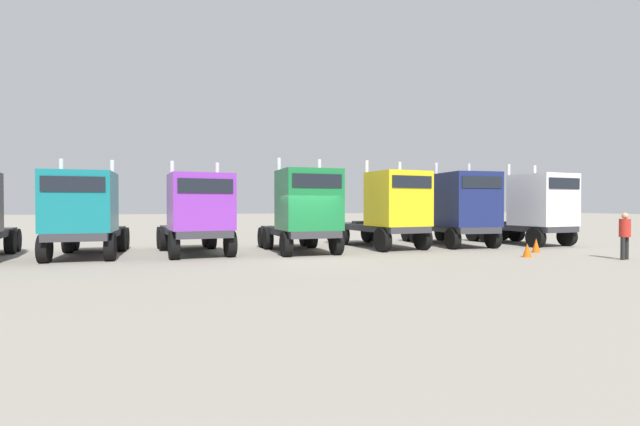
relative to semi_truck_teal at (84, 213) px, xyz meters
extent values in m
plane|color=gray|center=(8.67, -2.41, -1.79)|extent=(200.00, 200.00, 0.00)
cylinder|color=black|center=(-3.42, 2.73, -1.27)|extent=(0.49, 1.08, 1.04)
cylinder|color=black|center=(-3.58, 3.82, -1.27)|extent=(0.49, 1.08, 1.04)
cube|color=#333338|center=(-0.02, 1.14, -0.85)|extent=(2.30, 6.12, 0.30)
cube|color=#14727A|center=(0.01, -0.65, 0.45)|extent=(2.44, 2.54, 2.30)
cube|color=black|center=(0.03, -1.92, 1.07)|extent=(2.10, 0.07, 0.55)
cylinder|color=silver|center=(0.94, 0.77, 0.75)|extent=(0.18, 0.18, 2.90)
cylinder|color=silver|center=(-0.96, 0.74, 0.75)|extent=(0.18, 0.18, 2.90)
cylinder|color=#333338|center=(-0.04, 2.48, -0.64)|extent=(1.12, 1.12, 0.12)
cylinder|color=black|center=(1.12, -1.18, -1.27)|extent=(0.37, 1.05, 1.05)
cylinder|color=black|center=(-1.08, -1.21, -1.27)|extent=(0.37, 1.05, 1.05)
cylinder|color=black|center=(1.06, 2.60, -1.27)|extent=(0.37, 1.05, 1.05)
cylinder|color=black|center=(-1.14, 2.57, -1.27)|extent=(0.37, 1.05, 1.05)
cylinder|color=black|center=(1.04, 3.70, -1.27)|extent=(0.37, 1.05, 1.05)
cylinder|color=black|center=(-1.16, 3.67, -1.27)|extent=(0.37, 1.05, 1.05)
cube|color=#333338|center=(4.17, 1.14, -0.82)|extent=(3.07, 6.45, 0.30)
cube|color=purple|center=(4.45, -0.81, 0.46)|extent=(2.70, 2.58, 2.26)
cube|color=black|center=(4.62, -1.95, 1.06)|extent=(2.08, 0.34, 0.55)
cylinder|color=silver|center=(5.21, 0.59, 0.76)|extent=(0.20, 0.20, 2.86)
cylinder|color=silver|center=(3.33, 0.32, 0.76)|extent=(0.20, 0.20, 2.86)
cylinder|color=#333338|center=(3.97, 2.49, -0.61)|extent=(1.25, 1.25, 0.12)
cylinder|color=black|center=(5.60, -1.08, -1.26)|extent=(0.50, 1.11, 1.07)
cylinder|color=black|center=(3.43, -1.40, -1.26)|extent=(0.50, 1.11, 1.07)
cylinder|color=black|center=(5.04, 2.78, -1.26)|extent=(0.50, 1.11, 1.07)
cylinder|color=black|center=(2.87, 2.46, -1.26)|extent=(0.50, 1.11, 1.07)
cylinder|color=black|center=(4.88, 3.87, -1.26)|extent=(0.50, 1.11, 1.07)
cylinder|color=black|center=(2.71, 3.55, -1.26)|extent=(0.50, 1.11, 1.07)
cube|color=#333338|center=(8.80, 0.56, -0.88)|extent=(2.51, 5.80, 0.30)
cube|color=#197238|center=(8.89, -1.11, 0.55)|extent=(2.53, 2.47, 2.56)
cube|color=black|center=(8.96, -2.30, 1.30)|extent=(2.10, 0.16, 0.55)
cylinder|color=silver|center=(9.77, 0.26, 0.85)|extent=(0.19, 0.19, 3.16)
cylinder|color=silver|center=(7.87, 0.15, 0.85)|extent=(0.19, 0.19, 3.16)
cylinder|color=#333338|center=(8.73, 1.81, -0.67)|extent=(1.16, 1.16, 0.12)
cylinder|color=black|center=(10.02, -1.52, -1.29)|extent=(0.41, 1.03, 1.01)
cylinder|color=black|center=(7.82, -1.64, -1.29)|extent=(0.41, 1.03, 1.01)
cylinder|color=black|center=(9.83, 1.86, -1.29)|extent=(0.41, 1.03, 1.01)
cylinder|color=black|center=(7.63, 1.74, -1.29)|extent=(0.41, 1.03, 1.01)
cylinder|color=black|center=(9.77, 2.96, -1.29)|extent=(0.41, 1.03, 1.01)
cylinder|color=black|center=(7.57, 2.83, -1.29)|extent=(0.41, 1.03, 1.01)
cube|color=#333338|center=(13.15, 1.68, -0.80)|extent=(3.04, 6.58, 0.30)
cube|color=yellow|center=(13.43, -0.34, 0.62)|extent=(2.69, 2.57, 2.54)
cube|color=black|center=(13.59, -1.48, 1.36)|extent=(2.09, 0.33, 0.55)
cylinder|color=silver|center=(14.20, 1.06, 0.92)|extent=(0.20, 0.20, 3.14)
cylinder|color=silver|center=(12.32, 0.80, 0.92)|extent=(0.20, 0.20, 3.14)
cylinder|color=#333338|center=(12.96, 3.06, -0.59)|extent=(1.24, 1.24, 0.12)
cylinder|color=black|center=(14.58, -0.62, -1.25)|extent=(0.50, 1.13, 1.09)
cylinder|color=black|center=(12.40, -0.92, -1.25)|extent=(0.50, 1.13, 1.09)
cylinder|color=black|center=(14.03, 3.39, -1.25)|extent=(0.50, 1.13, 1.09)
cylinder|color=black|center=(11.85, 3.09, -1.25)|extent=(0.50, 1.13, 1.09)
cylinder|color=black|center=(13.88, 4.48, -1.25)|extent=(0.50, 1.13, 1.09)
cylinder|color=black|center=(11.70, 4.18, -1.25)|extent=(0.50, 1.13, 1.09)
cube|color=#333338|center=(17.31, 1.69, -0.88)|extent=(2.40, 6.36, 0.30)
cube|color=navy|center=(17.25, -0.21, 0.60)|extent=(2.48, 2.57, 2.65)
cube|color=black|center=(17.21, -1.47, 1.40)|extent=(2.10, 0.11, 0.55)
cylinder|color=silver|center=(18.24, 1.16, 0.90)|extent=(0.19, 0.19, 3.25)
cylinder|color=silver|center=(16.34, 1.22, 0.90)|extent=(0.19, 0.19, 3.25)
cylinder|color=#333338|center=(17.35, 3.07, -0.67)|extent=(1.14, 1.14, 0.12)
cylinder|color=black|center=(18.33, -0.79, -1.29)|extent=(0.38, 1.02, 1.01)
cylinder|color=black|center=(16.13, -0.72, -1.29)|extent=(0.38, 1.02, 1.01)
cylinder|color=black|center=(18.46, 3.20, -1.29)|extent=(0.38, 1.02, 1.01)
cylinder|color=black|center=(16.26, 3.27, -1.29)|extent=(0.38, 1.02, 1.01)
cylinder|color=black|center=(18.49, 4.30, -1.29)|extent=(0.38, 1.02, 1.01)
cylinder|color=black|center=(16.30, 4.37, -1.29)|extent=(0.38, 1.02, 1.01)
cube|color=#333338|center=(21.46, 1.21, -0.89)|extent=(2.87, 5.88, 0.30)
cube|color=white|center=(21.65, -0.36, 0.59)|extent=(2.69, 2.77, 2.66)
cube|color=black|center=(21.80, -1.62, 1.39)|extent=(2.09, 0.29, 0.55)
cylinder|color=silver|center=(22.42, 1.15, 0.89)|extent=(0.20, 0.20, 3.26)
cylinder|color=silver|center=(20.54, 0.92, 0.89)|extent=(0.20, 0.20, 3.26)
cylinder|color=#333338|center=(21.31, 2.45, -0.68)|extent=(1.23, 1.23, 0.12)
cylinder|color=black|center=(22.81, -0.77, -1.29)|extent=(0.47, 1.04, 1.00)
cylinder|color=black|center=(20.62, -1.04, -1.29)|extent=(0.47, 1.04, 1.00)
cylinder|color=black|center=(22.40, 2.57, -1.29)|extent=(0.47, 1.04, 1.00)
cylinder|color=black|center=(20.22, 2.30, -1.29)|extent=(0.47, 1.04, 1.00)
cylinder|color=black|center=(22.27, 3.66, -1.29)|extent=(0.47, 1.04, 1.00)
cylinder|color=black|center=(20.08, 3.39, -1.29)|extent=(0.47, 1.04, 1.00)
cylinder|color=black|center=(20.34, -6.23, -1.35)|extent=(0.20, 0.20, 0.88)
cylinder|color=black|center=(20.07, -6.30, -1.35)|extent=(0.20, 0.20, 0.88)
cylinder|color=red|center=(20.20, -6.27, -0.56)|extent=(0.49, 0.49, 0.70)
sphere|color=tan|center=(20.20, -6.27, -0.09)|extent=(0.24, 0.24, 0.24)
cone|color=#F2590C|center=(18.87, -3.08, -1.48)|extent=(0.36, 0.36, 0.63)
cone|color=#F2590C|center=(17.18, -4.50, -1.51)|extent=(0.36, 0.36, 0.57)
camera|label=1|loc=(3.92, -20.16, 0.31)|focal=25.97mm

